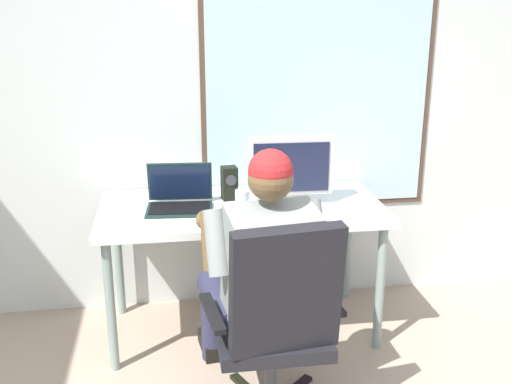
{
  "coord_description": "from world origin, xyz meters",
  "views": [
    {
      "loc": [
        -0.36,
        -1.18,
        1.82
      ],
      "look_at": [
        0.04,
        1.52,
        0.94
      ],
      "focal_mm": 43.08,
      "sensor_mm": 36.0,
      "label": 1
    }
  ],
  "objects": [
    {
      "name": "desk",
      "position": [
        0.01,
        1.89,
        0.68
      ],
      "size": [
        1.51,
        0.72,
        0.74
      ],
      "color": "gray",
      "rests_on": "ground"
    },
    {
      "name": "wine_glass",
      "position": [
        -0.01,
        1.72,
        0.84
      ],
      "size": [
        0.07,
        0.07,
        0.14
      ],
      "color": "silver",
      "rests_on": "desk"
    },
    {
      "name": "desk_speaker",
      "position": [
        -0.04,
        2.01,
        0.84
      ],
      "size": [
        0.09,
        0.09,
        0.18
      ],
      "color": "black",
      "rests_on": "desk"
    },
    {
      "name": "person_seated",
      "position": [
        0.03,
        1.32,
        0.63
      ],
      "size": [
        0.57,
        0.85,
        1.23
      ],
      "color": "#2C2D49",
      "rests_on": "ground"
    },
    {
      "name": "crt_monitor",
      "position": [
        0.27,
        1.89,
        0.94
      ],
      "size": [
        0.44,
        0.2,
        0.36
      ],
      "color": "beige",
      "rests_on": "desk"
    },
    {
      "name": "wall_rear",
      "position": [
        0.03,
        2.31,
        1.39
      ],
      "size": [
        5.14,
        0.08,
        2.8
      ],
      "color": "silver",
      "rests_on": "ground"
    },
    {
      "name": "laptop",
      "position": [
        -0.31,
        1.91,
        0.8
      ],
      "size": [
        0.36,
        0.29,
        0.23
      ],
      "color": "#172A26",
      "rests_on": "desk"
    },
    {
      "name": "office_chair",
      "position": [
        0.06,
        1.05,
        0.54
      ],
      "size": [
        0.62,
        0.61,
        0.98
      ],
      "color": "black",
      "rests_on": "ground"
    }
  ]
}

